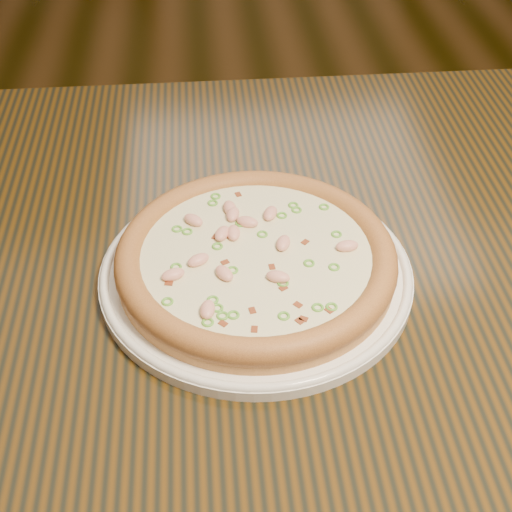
{
  "coord_description": "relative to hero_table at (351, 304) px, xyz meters",
  "views": [
    {
      "loc": [
        -0.49,
        -1.18,
        1.26
      ],
      "look_at": [
        -0.45,
        -0.62,
        0.78
      ],
      "focal_mm": 50.0,
      "sensor_mm": 36.0,
      "label": 1
    }
  ],
  "objects": [
    {
      "name": "pizza",
      "position": [
        -0.12,
        -0.05,
        0.13
      ],
      "size": [
        0.29,
        0.29,
        0.03
      ],
      "color": "tan",
      "rests_on": "plate"
    },
    {
      "name": "ground",
      "position": [
        0.33,
        0.57,
        -0.65
      ],
      "size": [
        9.0,
        9.0,
        0.0
      ],
      "primitive_type": "plane",
      "color": "black"
    },
    {
      "name": "plate",
      "position": [
        -0.12,
        -0.05,
        0.11
      ],
      "size": [
        0.33,
        0.33,
        0.02
      ],
      "color": "white",
      "rests_on": "hero_table"
    },
    {
      "name": "hero_table",
      "position": [
        0.0,
        0.0,
        0.0
      ],
      "size": [
        1.2,
        0.8,
        0.75
      ],
      "color": "black",
      "rests_on": "ground"
    }
  ]
}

